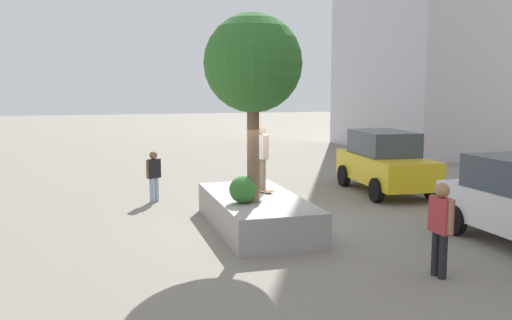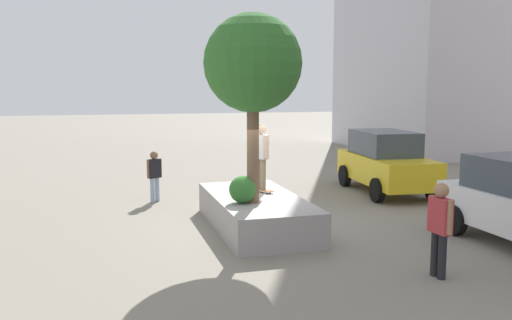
% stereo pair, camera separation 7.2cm
% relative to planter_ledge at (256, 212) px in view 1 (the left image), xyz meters
% --- Properties ---
extents(ground_plane, '(120.00, 120.00, 0.00)m').
position_rel_planter_ledge_xyz_m(ground_plane, '(0.04, 0.14, -0.40)').
color(ground_plane, gray).
extents(planter_ledge, '(4.51, 2.04, 0.80)m').
position_rel_planter_ledge_xyz_m(planter_ledge, '(0.00, 0.00, 0.00)').
color(planter_ledge, gray).
rests_on(planter_ledge, ground).
extents(plaza_tree, '(2.24, 2.24, 4.32)m').
position_rel_planter_ledge_xyz_m(plaza_tree, '(0.65, -0.26, 3.56)').
color(plaza_tree, brown).
rests_on(plaza_tree, planter_ledge).
extents(boxwood_shrub, '(0.63, 0.63, 0.63)m').
position_rel_planter_ledge_xyz_m(boxwood_shrub, '(0.66, -0.51, 0.71)').
color(boxwood_shrub, '#2D6628').
rests_on(boxwood_shrub, planter_ledge).
extents(skateboard, '(0.81, 0.56, 0.07)m').
position_rel_planter_ledge_xyz_m(skateboard, '(-0.52, 0.27, 0.46)').
color(skateboard, brown).
rests_on(skateboard, planter_ledge).
extents(skateboarder, '(0.54, 0.33, 1.66)m').
position_rel_planter_ledge_xyz_m(skateboarder, '(-0.52, 0.27, 1.43)').
color(skateboarder, '#847056').
rests_on(skateboarder, skateboard).
extents(taxi_cab, '(4.48, 2.32, 2.02)m').
position_rel_planter_ledge_xyz_m(taxi_cab, '(-3.30, 5.39, 0.63)').
color(taxi_cab, gold).
rests_on(taxi_cab, ground).
extents(passerby_with_bag, '(0.36, 0.47, 1.54)m').
position_rel_planter_ledge_xyz_m(passerby_with_bag, '(-3.87, -2.10, 0.49)').
color(passerby_with_bag, '#8C9EB7').
rests_on(passerby_with_bag, ground).
extents(pedestrian_crossing, '(0.59, 0.27, 1.75)m').
position_rel_planter_ledge_xyz_m(pedestrian_crossing, '(4.30, 2.24, 0.61)').
color(pedestrian_crossing, black).
rests_on(pedestrian_crossing, ground).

